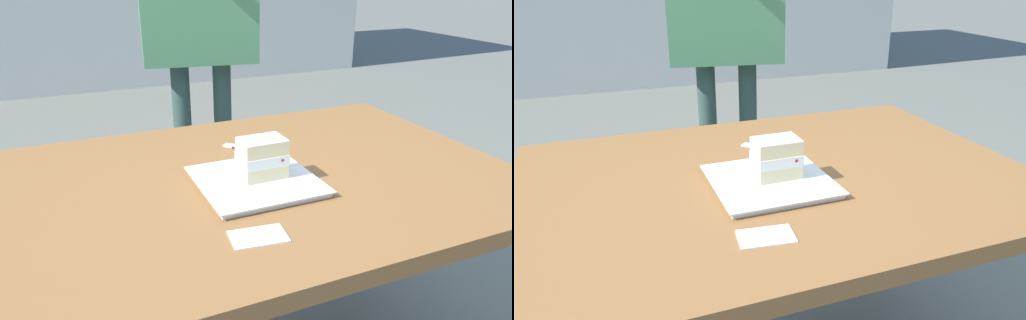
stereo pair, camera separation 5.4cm
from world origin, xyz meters
TOP-DOWN VIEW (x-y plane):
  - patio_table at (0.00, 0.00)m, footprint 1.28×0.91m
  - dessert_plate at (0.04, 0.05)m, footprint 0.28×0.28m
  - cake_slice at (0.02, 0.04)m, footprint 0.11×0.08m
  - dessert_fork at (-0.03, -0.17)m, footprint 0.13×0.13m
  - paper_napkin at (0.13, 0.27)m, footprint 0.12×0.08m

SIDE VIEW (x-z plane):
  - patio_table at x=0.00m, z-range 0.26..0.98m
  - paper_napkin at x=0.13m, z-range 0.72..0.72m
  - dessert_fork at x=-0.03m, z-range 0.72..0.73m
  - dessert_plate at x=0.04m, z-range 0.72..0.74m
  - cake_slice at x=0.02m, z-range 0.74..0.83m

